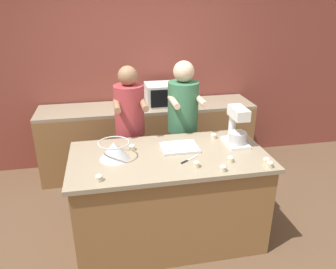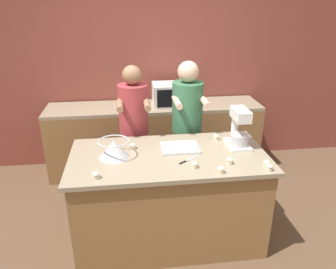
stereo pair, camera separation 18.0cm
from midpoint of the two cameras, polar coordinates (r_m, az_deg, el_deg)
ground_plane at (r=3.48m, az=-1.39°, el=-17.14°), size 16.00×16.00×0.00m
back_wall at (r=4.54m, az=-5.50°, el=11.45°), size 10.00×0.06×2.70m
island_counter at (r=3.21m, az=-1.47°, el=-10.85°), size 1.79×0.92×0.91m
back_counter at (r=4.47m, az=-4.61°, el=-0.65°), size 2.80×0.60×0.93m
person_left at (r=3.62m, az=-7.95°, el=-0.03°), size 0.33×0.50×1.60m
person_right at (r=3.69m, az=1.19°, el=0.87°), size 0.35×0.51×1.63m
stand_mixer at (r=3.17m, az=10.31°, el=1.02°), size 0.20×0.30×0.38m
mixing_bowl at (r=2.93m, az=-11.10°, el=-2.67°), size 0.28×0.28×0.16m
baking_tray at (r=3.08m, az=0.34°, el=-2.23°), size 0.35×0.27×0.04m
microwave_oven at (r=4.29m, az=-1.64°, el=7.00°), size 0.52×0.37×0.28m
knife at (r=2.88m, az=1.80°, el=-4.47°), size 0.19×0.14×0.01m
cupcake_0 at (r=3.09m, az=-7.93°, el=-2.22°), size 0.06×0.06×0.06m
cupcake_1 at (r=2.92m, az=15.12°, el=-4.40°), size 0.06×0.06×0.06m
cupcake_2 at (r=2.72m, az=7.74°, el=-5.83°), size 0.06×0.06×0.06m
cupcake_3 at (r=3.33m, az=6.40°, el=-0.23°), size 0.06×0.06×0.06m
cupcake_4 at (r=2.76m, az=3.14°, el=-5.16°), size 0.06×0.06×0.06m
cupcake_5 at (r=2.86m, az=15.63°, el=-5.01°), size 0.06×0.06×0.06m
cupcake_6 at (r=2.64m, az=-13.85°, el=-7.33°), size 0.06×0.06×0.06m
cupcake_7 at (r=2.88m, az=9.10°, el=-4.26°), size 0.06×0.06×0.06m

